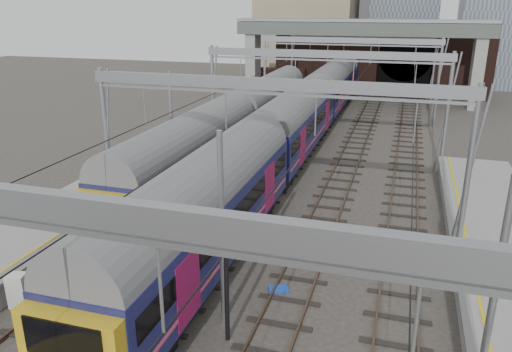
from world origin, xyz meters
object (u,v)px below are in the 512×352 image
(relay_cabinet, at_px, (18,290))
(train_main, at_px, (317,101))
(signal_near_centre, at_px, (225,261))
(train_second, at_px, (236,125))

(relay_cabinet, bearing_deg, train_main, 64.70)
(signal_near_centre, relative_size, relay_cabinet, 3.62)
(relay_cabinet, bearing_deg, train_second, 70.43)
(train_second, relative_size, relay_cabinet, 25.58)
(signal_near_centre, xyz_separation_m, relay_cabinet, (-8.17, -0.33, -2.36))
(signal_near_centre, distance_m, relay_cabinet, 8.51)
(signal_near_centre, bearing_deg, train_main, 102.42)
(train_second, bearing_deg, train_main, 69.25)
(train_main, xyz_separation_m, signal_near_centre, (2.52, -30.56, 0.38))
(train_main, relative_size, signal_near_centre, 14.77)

